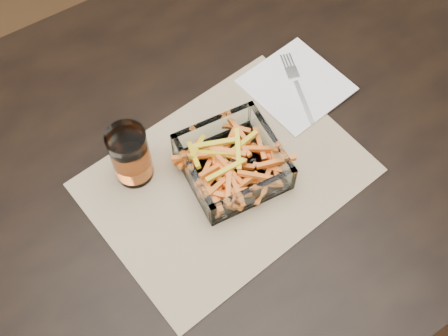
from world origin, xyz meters
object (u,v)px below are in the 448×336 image
at_px(glass_bowl, 232,163).
at_px(fork, 297,85).
at_px(dining_table, 261,147).
at_px(tumbler, 131,156).

distance_m(glass_bowl, fork, 0.22).
bearing_deg(dining_table, tumbler, 172.59).
relative_size(dining_table, tumbler, 13.96).
distance_m(dining_table, glass_bowl, 0.17).
bearing_deg(fork, glass_bowl, -138.38).
bearing_deg(dining_table, fork, 17.54).
bearing_deg(fork, tumbler, -161.94).
relative_size(dining_table, fork, 9.86).
xyz_separation_m(dining_table, glass_bowl, (-0.10, -0.06, 0.12)).
relative_size(dining_table, glass_bowl, 9.37).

